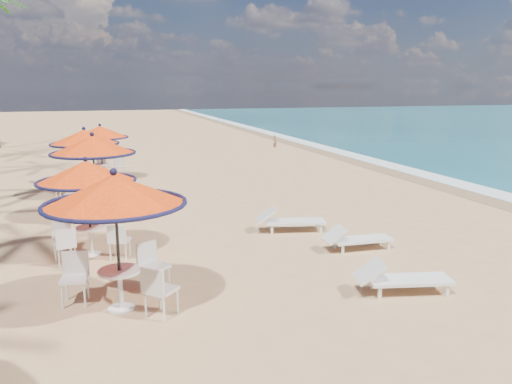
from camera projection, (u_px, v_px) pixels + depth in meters
ground at (357, 284)px, 10.25m from camera, size 160.00×160.00×0.00m
foam_strip at (433, 177)px, 22.32m from camera, size 1.20×140.00×0.04m
wetsand_band at (416, 178)px, 22.06m from camera, size 1.40×140.00×0.02m
station_0 at (117, 207)px, 8.77m from camera, size 2.51×2.51×2.62m
station_1 at (86, 184)px, 11.67m from camera, size 2.30×2.30×2.39m
station_2 at (93, 156)px, 15.06m from camera, size 2.55×2.55×2.66m
station_3 at (83, 143)px, 18.12m from camera, size 2.46×2.49×2.57m
station_4 at (102, 137)px, 21.37m from camera, size 2.35×2.35×2.45m
lounger_near at (400, 278)px, 9.77m from camera, size 1.98×1.00×0.68m
lounger_mid at (355, 238)px, 12.39m from camera, size 1.78×0.63×0.63m
lounger_far at (288, 220)px, 13.96m from camera, size 2.03×1.01×0.70m
person at (275, 141)px, 32.93m from camera, size 0.32×0.37×0.87m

